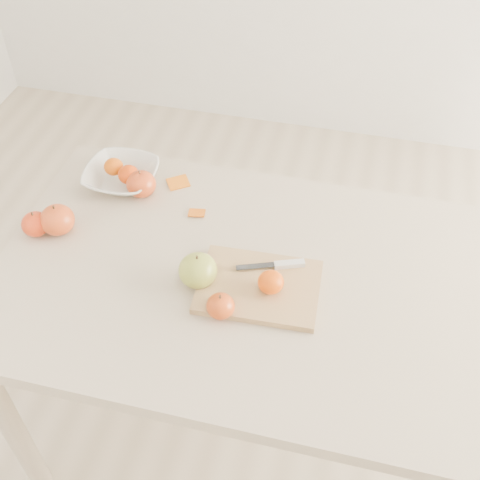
# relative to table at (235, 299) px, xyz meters

# --- Properties ---
(ground) EXTENTS (3.50, 3.50, 0.00)m
(ground) POSITION_rel_table_xyz_m (0.00, 0.00, -0.65)
(ground) COLOR #C6B293
(ground) RESTS_ON ground
(table) EXTENTS (1.20, 0.80, 0.75)m
(table) POSITION_rel_table_xyz_m (0.00, 0.00, 0.00)
(table) COLOR #C1AE92
(table) RESTS_ON ground
(cutting_board) EXTENTS (0.30, 0.22, 0.02)m
(cutting_board) POSITION_rel_table_xyz_m (0.07, -0.03, 0.11)
(cutting_board) COLOR #AD7F56
(cutting_board) RESTS_ON table
(board_tangerine) EXTENTS (0.06, 0.06, 0.05)m
(board_tangerine) POSITION_rel_table_xyz_m (0.10, -0.04, 0.14)
(board_tangerine) COLOR #D04207
(board_tangerine) RESTS_ON cutting_board
(fruit_bowl) EXTENTS (0.20, 0.20, 0.05)m
(fruit_bowl) POSITION_rel_table_xyz_m (-0.40, 0.26, 0.12)
(fruit_bowl) COLOR silver
(fruit_bowl) RESTS_ON table
(bowl_tangerine_near) EXTENTS (0.06, 0.06, 0.05)m
(bowl_tangerine_near) POSITION_rel_table_xyz_m (-0.42, 0.27, 0.15)
(bowl_tangerine_near) COLOR #DC5E07
(bowl_tangerine_near) RESTS_ON fruit_bowl
(bowl_tangerine_far) EXTENTS (0.06, 0.06, 0.05)m
(bowl_tangerine_far) POSITION_rel_table_xyz_m (-0.37, 0.25, 0.15)
(bowl_tangerine_far) COLOR red
(bowl_tangerine_far) RESTS_ON fruit_bowl
(orange_peel_a) EXTENTS (0.07, 0.07, 0.01)m
(orange_peel_a) POSITION_rel_table_xyz_m (-0.24, 0.29, 0.10)
(orange_peel_a) COLOR orange
(orange_peel_a) RESTS_ON table
(orange_peel_b) EXTENTS (0.05, 0.04, 0.01)m
(orange_peel_b) POSITION_rel_table_xyz_m (-0.15, 0.19, 0.10)
(orange_peel_b) COLOR #C6560D
(orange_peel_b) RESTS_ON table
(paring_knife) EXTENTS (0.17, 0.07, 0.01)m
(paring_knife) POSITION_rel_table_xyz_m (0.11, 0.04, 0.12)
(paring_knife) COLOR silver
(paring_knife) RESTS_ON cutting_board
(apple_green) EXTENTS (0.09, 0.09, 0.08)m
(apple_green) POSITION_rel_table_xyz_m (-0.08, -0.05, 0.14)
(apple_green) COLOR olive
(apple_green) RESTS_ON table
(apple_red_b) EXTENTS (0.09, 0.09, 0.08)m
(apple_red_b) POSITION_rel_table_xyz_m (-0.49, 0.04, 0.14)
(apple_red_b) COLOR maroon
(apple_red_b) RESTS_ON table
(apple_red_e) EXTENTS (0.07, 0.07, 0.06)m
(apple_red_e) POSITION_rel_table_xyz_m (-0.00, -0.13, 0.13)
(apple_red_e) COLOR maroon
(apple_red_e) RESTS_ON table
(apple_red_a) EXTENTS (0.08, 0.08, 0.07)m
(apple_red_a) POSITION_rel_table_xyz_m (-0.33, 0.23, 0.14)
(apple_red_a) COLOR maroon
(apple_red_a) RESTS_ON table
(apple_red_d) EXTENTS (0.07, 0.07, 0.07)m
(apple_red_d) POSITION_rel_table_xyz_m (-0.54, 0.02, 0.13)
(apple_red_d) COLOR #A60101
(apple_red_d) RESTS_ON table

